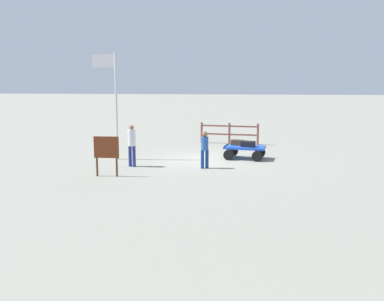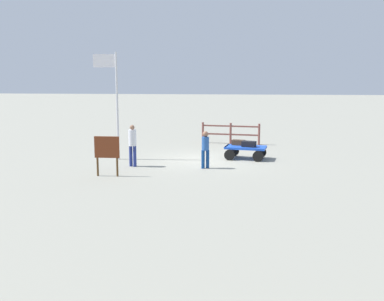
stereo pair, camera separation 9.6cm
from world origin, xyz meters
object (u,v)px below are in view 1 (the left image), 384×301
at_px(luggage_cart, 244,150).
at_px(suitcase_tan, 248,144).
at_px(flagpole, 113,94).
at_px(signboard, 106,150).
at_px(worker_trailing, 132,143).
at_px(suitcase_dark, 238,142).
at_px(worker_lead, 205,147).

xyz_separation_m(luggage_cart, suitcase_tan, (-0.16, 0.13, 0.29)).
distance_m(flagpole, signboard, 4.04).
relative_size(luggage_cart, flagpole, 0.41).
bearing_deg(worker_trailing, suitcase_dark, -151.35).
distance_m(luggage_cart, suitcase_tan, 0.36).
bearing_deg(flagpole, signboard, 99.16).
relative_size(suitcase_dark, suitcase_tan, 0.94).
xyz_separation_m(worker_trailing, signboard, (0.59, 1.91, -0.02)).
height_order(suitcase_tan, worker_trailing, worker_trailing).
height_order(luggage_cart, flagpole, flagpole).
xyz_separation_m(suitcase_tan, worker_trailing, (4.98, 2.01, 0.31)).
height_order(suitcase_dark, worker_trailing, worker_trailing).
bearing_deg(worker_lead, suitcase_tan, -131.37).
bearing_deg(worker_lead, flagpole, -21.75).
bearing_deg(worker_lead, worker_trailing, -2.32).
height_order(suitcase_tan, signboard, signboard).
bearing_deg(luggage_cart, signboard, 36.87).
xyz_separation_m(worker_lead, flagpole, (4.25, -1.70, 2.08)).
relative_size(flagpole, signboard, 3.13).
xyz_separation_m(suitcase_dark, signboard, (5.10, 4.38, 0.30)).
bearing_deg(signboard, suitcase_dark, -139.37).
bearing_deg(suitcase_dark, luggage_cart, 133.66).
relative_size(luggage_cart, signboard, 1.29).
relative_size(suitcase_dark, signboard, 0.42).
bearing_deg(suitcase_dark, signboard, 40.63).
bearing_deg(suitcase_tan, suitcase_dark, -44.12).
xyz_separation_m(luggage_cart, suitcase_dark, (0.31, -0.32, 0.28)).
bearing_deg(luggage_cart, worker_trailing, 23.98).
relative_size(luggage_cart, worker_lead, 1.28).
height_order(suitcase_dark, worker_lead, worker_lead).
height_order(luggage_cart, worker_trailing, worker_trailing).
height_order(suitcase_dark, flagpole, flagpole).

